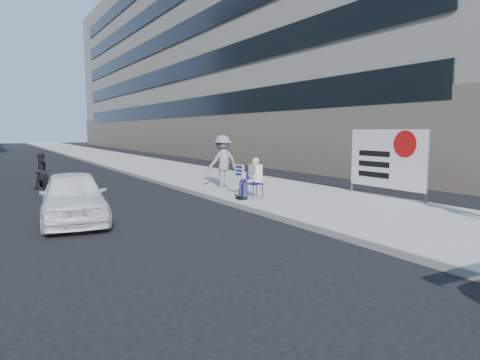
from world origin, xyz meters
TOP-DOWN VIEW (x-y plane):
  - ground at (0.00, 0.00)m, footprint 160.00×160.00m
  - near_sidewalk at (4.00, 20.00)m, footprint 5.00×120.00m
  - near_building at (17.00, 32.00)m, footprint 14.00×70.00m
  - seated_protester at (2.29, 4.00)m, footprint 0.83×1.12m
  - jogger at (2.81, 6.89)m, footprint 1.36×0.88m
  - protest_banner at (6.18, 1.96)m, footprint 0.08×3.06m
  - white_sedan_near at (-3.11, 3.91)m, footprint 2.01×3.97m
  - motorcycle at (-3.03, 11.10)m, footprint 0.71×2.04m

SIDE VIEW (x-z plane):
  - ground at x=0.00m, z-range 0.00..0.00m
  - near_sidewalk at x=4.00m, z-range 0.00..0.15m
  - motorcycle at x=-3.03m, z-range -0.08..1.35m
  - white_sedan_near at x=-3.11m, z-range 0.00..1.30m
  - seated_protester at x=2.29m, z-range 0.22..1.53m
  - jogger at x=2.81m, z-range 0.15..2.14m
  - protest_banner at x=6.18m, z-range 0.30..2.50m
  - near_building at x=17.00m, z-range 0.00..20.00m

